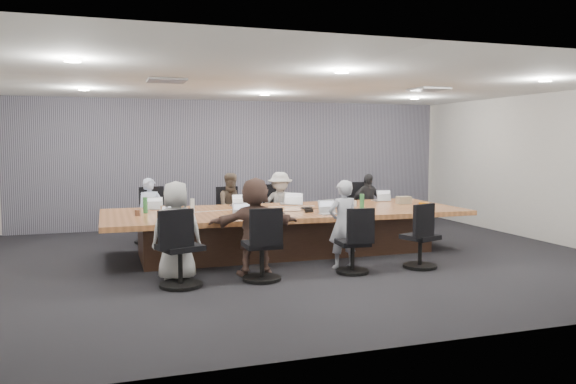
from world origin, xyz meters
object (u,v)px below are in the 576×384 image
object	(u,v)px
laptop_2	(289,204)
laptop_3	(380,200)
chair_0	(149,220)
conference_table	(286,230)
laptop_0	(153,209)
person_3	(367,204)
bottle_green_right	(362,202)
chair_7	(420,242)
stapler	(309,211)
mug_brown	(137,213)
snack_packet	(424,203)
bottle_green_left	(145,205)
chair_6	(353,248)
person_0	(150,212)
canvas_bag	(404,200)
chair_2	(275,215)
chair_1	(229,218)
chair_5	(262,251)
person_2	(280,206)
person_6	(343,224)
bottle_clear	(192,205)
person_1	(233,207)
person_4	(177,231)
chair_4	(180,254)
chair_3	(360,211)
person_5	(255,226)
laptop_4	(172,221)
laptop_5	(246,218)
laptop_6	(329,214)

from	to	relation	value
laptop_2	laptop_3	world-z (taller)	same
chair_0	laptop_2	distance (m)	2.63
conference_table	laptop_0	distance (m)	2.31
person_3	bottle_green_right	xyz separation A→B (m)	(-0.99, -1.80, 0.26)
chair_7	laptop_3	xyz separation A→B (m)	(0.62, 2.50, 0.36)
stapler	mug_brown	bearing A→B (deg)	155.58
snack_packet	bottle_green_left	bearing A→B (deg)	176.58
chair_6	snack_packet	bearing A→B (deg)	41.89
chair_6	person_0	distance (m)	4.01
conference_table	laptop_3	distance (m)	2.35
laptop_2	canvas_bag	bearing A→B (deg)	176.39
chair_2	chair_0	bearing A→B (deg)	-10.27
chair_1	canvas_bag	size ratio (longest dim) A/B	3.15
chair_5	person_2	size ratio (longest dim) A/B	0.63
snack_packet	person_6	bearing A→B (deg)	-148.92
mug_brown	bottle_clear	bearing A→B (deg)	10.12
person_1	person_4	xyz separation A→B (m)	(-1.37, -2.70, 0.03)
conference_table	chair_4	distance (m)	2.62
chair_7	person_2	size ratio (longest dim) A/B	0.60
chair_3	person_5	world-z (taller)	person_5
person_3	snack_packet	distance (m)	1.46
chair_4	person_4	world-z (taller)	person_4
chair_3	bottle_green_right	xyz separation A→B (m)	(-0.99, -2.15, 0.45)
chair_0	chair_1	distance (m)	1.51
chair_1	laptop_0	xyz separation A→B (m)	(-1.51, -0.90, 0.35)
chair_3	bottle_green_left	size ratio (longest dim) A/B	3.29
laptop_2	person_6	bearing A→B (deg)	107.09
bottle_green_right	mug_brown	size ratio (longest dim) A/B	2.77
laptop_2	person_3	size ratio (longest dim) A/B	0.27
chair_7	person_5	world-z (taller)	person_5
laptop_4	laptop_3	bearing A→B (deg)	16.96
chair_6	bottle_clear	distance (m)	2.76
laptop_3	bottle_clear	world-z (taller)	bottle_clear
laptop_5	snack_packet	distance (m)	3.63
laptop_5	snack_packet	size ratio (longest dim) A/B	1.96
chair_5	chair_7	size ratio (longest dim) A/B	1.05
laptop_6	chair_6	bearing A→B (deg)	-97.30
chair_1	laptop_2	xyz separation A→B (m)	(0.94, -0.90, 0.35)
chair_2	person_6	world-z (taller)	person_6
person_5	laptop_5	bearing A→B (deg)	-84.77
laptop_2	person_5	bearing A→B (deg)	73.92
laptop_5	laptop_0	bearing A→B (deg)	126.26
person_4	laptop_3	bearing A→B (deg)	-145.78
person_0	stapler	bearing A→B (deg)	-46.69
snack_packet	laptop_4	bearing A→B (deg)	-170.54
bottle_green_left	bottle_green_right	bearing A→B (deg)	-11.63
person_3	chair_1	bearing A→B (deg)	174.11
chair_5	chair_6	world-z (taller)	chair_5
person_2	person_5	size ratio (longest dim) A/B	0.93
chair_1	snack_packet	xyz separation A→B (m)	(3.28, -1.73, 0.36)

